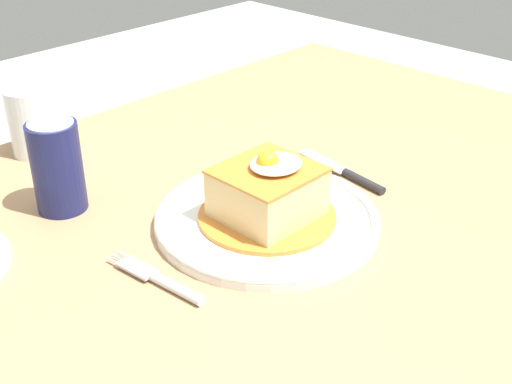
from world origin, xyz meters
TOP-DOWN VIEW (x-y plane):
  - dining_table at (0.00, 0.00)m, footprint 1.22×0.87m
  - main_plate at (-0.05, -0.04)m, footprint 0.29×0.29m
  - sandwich_meal at (-0.05, -0.04)m, footprint 0.18×0.18m
  - fork at (-0.23, -0.04)m, footprint 0.03×0.14m
  - knife at (0.13, -0.04)m, footprint 0.04×0.17m
  - soda_can at (-0.21, 0.19)m, footprint 0.07×0.07m
  - drinking_glass at (-0.15, 0.37)m, footprint 0.07×0.07m

SIDE VIEW (x-z plane):
  - dining_table at x=0.00m, z-range 0.25..0.97m
  - fork at x=-0.23m, z-range 0.72..0.73m
  - knife at x=0.13m, z-range 0.72..0.73m
  - main_plate at x=-0.05m, z-range 0.72..0.74m
  - sandwich_meal at x=-0.05m, z-range 0.72..0.81m
  - drinking_glass at x=-0.15m, z-range 0.71..0.82m
  - soda_can at x=-0.21m, z-range 0.72..0.84m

